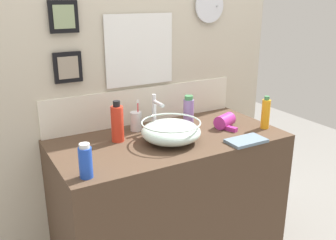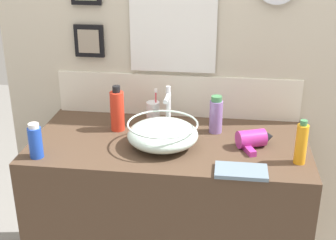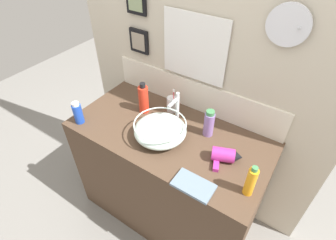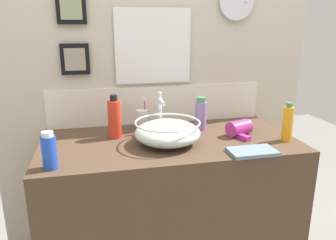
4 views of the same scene
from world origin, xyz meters
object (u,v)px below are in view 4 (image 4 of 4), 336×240
object	(u,v)px
lotion_bottle	(49,151)
soap_dispenser	(288,123)
glass_bowl_sink	(168,132)
hair_drier	(241,128)
spray_bottle	(201,114)
hand_towel	(252,152)
faucet	(160,110)
toothbrush_cup	(142,120)
shampoo_bottle	(115,118)

from	to	relation	value
lotion_bottle	soap_dispenser	distance (m)	1.08
glass_bowl_sink	lotion_bottle	xyz separation A→B (m)	(-0.51, -0.17, 0.01)
hair_drier	soap_dispenser	world-z (taller)	soap_dispenser
hair_drier	spray_bottle	bearing A→B (deg)	142.19
lotion_bottle	hair_drier	bearing A→B (deg)	13.50
spray_bottle	hand_towel	world-z (taller)	spray_bottle
spray_bottle	soap_dispenser	xyz separation A→B (m)	(0.35, -0.26, 0.00)
faucet	lotion_bottle	xyz separation A→B (m)	(-0.51, -0.34, -0.05)
spray_bottle	lotion_bottle	size ratio (longest dim) A/B	1.17
toothbrush_cup	hair_drier	bearing A→B (deg)	-22.94
faucet	hair_drier	distance (m)	0.42
spray_bottle	hand_towel	size ratio (longest dim) A/B	0.86
toothbrush_cup	hand_towel	distance (m)	0.61
soap_dispenser	hand_towel	size ratio (longest dim) A/B	0.92
hair_drier	lotion_bottle	distance (m)	0.93
spray_bottle	shampoo_bottle	distance (m)	0.46
glass_bowl_sink	soap_dispenser	bearing A→B (deg)	-8.02
spray_bottle	soap_dispenser	world-z (taller)	soap_dispenser
spray_bottle	hand_towel	bearing A→B (deg)	-73.08
soap_dispenser	shampoo_bottle	size ratio (longest dim) A/B	0.87
toothbrush_cup	soap_dispenser	world-z (taller)	soap_dispenser
shampoo_bottle	spray_bottle	bearing A→B (deg)	4.31
faucet	spray_bottle	bearing A→B (deg)	2.13
lotion_bottle	soap_dispenser	xyz separation A→B (m)	(1.08, 0.09, 0.02)
spray_bottle	lotion_bottle	bearing A→B (deg)	-154.24
glass_bowl_sink	faucet	bearing A→B (deg)	90.00
hair_drier	spray_bottle	world-z (taller)	spray_bottle
hair_drier	toothbrush_cup	xyz separation A→B (m)	(-0.48, 0.20, 0.02)
hand_towel	faucet	bearing A→B (deg)	132.42
glass_bowl_sink	shampoo_bottle	bearing A→B (deg)	147.82
shampoo_bottle	soap_dispenser	bearing A→B (deg)	-15.79
spray_bottle	shampoo_bottle	xyz separation A→B (m)	(-0.46, -0.03, 0.01)
lotion_bottle	shampoo_bottle	xyz separation A→B (m)	(0.27, 0.32, 0.03)
lotion_bottle	hand_towel	bearing A→B (deg)	-1.76
toothbrush_cup	soap_dispenser	size ratio (longest dim) A/B	0.93
hair_drier	lotion_bottle	size ratio (longest dim) A/B	1.18
lotion_bottle	shampoo_bottle	size ratio (longest dim) A/B	0.70
glass_bowl_sink	toothbrush_cup	bearing A→B (deg)	108.26
glass_bowl_sink	faucet	xyz separation A→B (m)	(-0.00, 0.17, 0.06)
shampoo_bottle	faucet	bearing A→B (deg)	6.37
spray_bottle	lotion_bottle	world-z (taller)	spray_bottle
faucet	shampoo_bottle	world-z (taller)	shampoo_bottle
glass_bowl_sink	soap_dispenser	world-z (taller)	soap_dispenser
hand_towel	soap_dispenser	bearing A→B (deg)	26.07
toothbrush_cup	shampoo_bottle	bearing A→B (deg)	-146.06
lotion_bottle	hand_towel	xyz separation A→B (m)	(0.84, -0.03, -0.06)
faucet	shampoo_bottle	size ratio (longest dim) A/B	0.98
glass_bowl_sink	hair_drier	world-z (taller)	glass_bowl_sink
hair_drier	spray_bottle	xyz separation A→B (m)	(-0.17, 0.13, 0.05)
toothbrush_cup	shampoo_bottle	size ratio (longest dim) A/B	0.81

